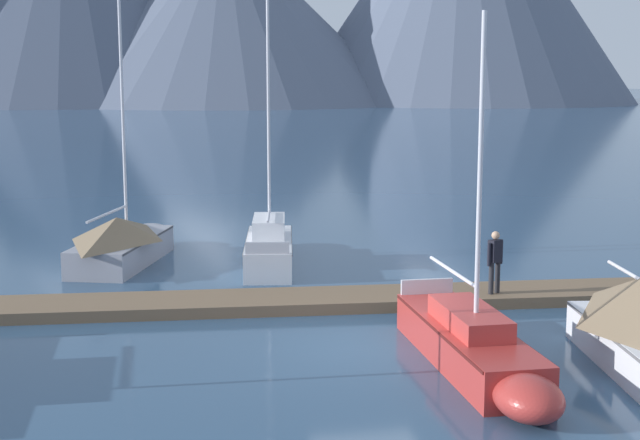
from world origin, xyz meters
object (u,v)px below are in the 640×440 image
at_px(person_on_dock, 495,258).
at_px(sailboat_mid_dock_port, 269,245).
at_px(sailboat_second_berth, 124,240).
at_px(sailboat_mid_dock_starboard, 475,346).

bearing_deg(person_on_dock, sailboat_mid_dock_port, 128.53).
bearing_deg(sailboat_second_berth, sailboat_mid_dock_starboard, -60.18).
xyz_separation_m(sailboat_second_berth, person_on_dock, (9.81, -7.49, 0.50)).
bearing_deg(sailboat_mid_dock_port, sailboat_mid_dock_starboard, -77.32).
bearing_deg(person_on_dock, sailboat_second_berth, 142.63).
relative_size(sailboat_second_berth, person_on_dock, 5.25).
xyz_separation_m(sailboat_mid_dock_port, sailboat_mid_dock_starboard, (2.63, -11.69, -0.09)).
relative_size(sailboat_mid_dock_starboard, person_on_dock, 4.34).
distance_m(sailboat_second_berth, sailboat_mid_dock_starboard, 14.64).
xyz_separation_m(sailboat_mid_dock_starboard, person_on_dock, (2.53, 5.21, 0.72)).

